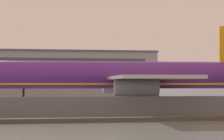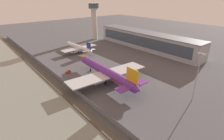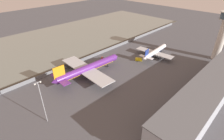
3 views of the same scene
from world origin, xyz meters
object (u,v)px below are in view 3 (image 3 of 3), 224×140
passenger_jet_white (155,52)px  baggage_tug (103,58)px  control_tower (223,32)px  ops_van (139,59)px  cargo_jet_purple (88,68)px  apron_light_mast_apron_west (42,101)px

passenger_jet_white → baggage_tug: bearing=-38.9°
baggage_tug → control_tower: bearing=135.0°
baggage_tug → ops_van: (-17.32, 21.99, 0.47)m
passenger_jet_white → control_tower: bearing=129.5°
cargo_jet_purple → apron_light_mast_apron_west: (39.37, 18.10, 6.98)m
cargo_jet_purple → apron_light_mast_apron_west: size_ratio=2.37×
passenger_jet_white → baggage_tug: size_ratio=10.60×
baggage_tug → apron_light_mast_apron_west: apron_light_mast_apron_west is taller
ops_van → apron_light_mast_apron_west: apron_light_mast_apron_west is taller
baggage_tug → control_tower: control_tower is taller
control_tower → apron_light_mast_apron_west: size_ratio=1.74×
baggage_tug → ops_van: 28.00m
baggage_tug → control_tower: (-63.18, 63.25, 21.48)m
control_tower → apron_light_mast_apron_west: (126.42, -34.19, -9.81)m
passenger_jet_white → baggage_tug: 42.38m
cargo_jet_purple → control_tower: 102.93m
ops_van → passenger_jet_white: bearing=163.7°
baggage_tug → apron_light_mast_apron_west: 70.58m
cargo_jet_purple → ops_van: size_ratio=9.69×
ops_van → cargo_jet_purple: bearing=-15.0°
passenger_jet_white → apron_light_mast_apron_west: bearing=1.5°
cargo_jet_purple → apron_light_mast_apron_west: bearing=24.7°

